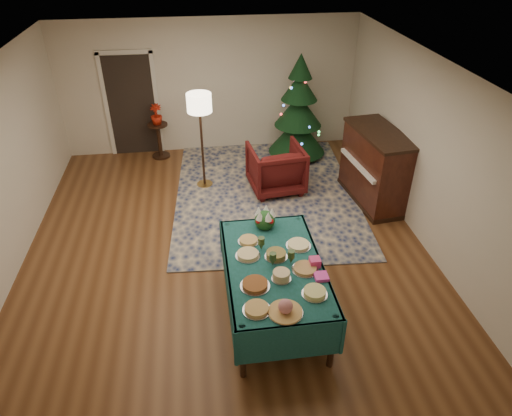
{
  "coord_description": "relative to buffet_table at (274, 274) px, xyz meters",
  "views": [
    {
      "loc": [
        -0.31,
        -5.67,
        4.29
      ],
      "look_at": [
        0.38,
        -0.59,
        0.99
      ],
      "focal_mm": 32.0,
      "sensor_mm": 36.0,
      "label": 1
    }
  ],
  "objects": [
    {
      "name": "room_shell",
      "position": [
        -0.48,
        1.53,
        0.72
      ],
      "size": [
        7.0,
        7.0,
        7.0
      ],
      "color": "#593319",
      "rests_on": "ground"
    },
    {
      "name": "doorway",
      "position": [
        -2.08,
        5.01,
        0.47
      ],
      "size": [
        1.08,
        0.04,
        2.16
      ],
      "color": "black",
      "rests_on": "ground"
    },
    {
      "name": "rug",
      "position": [
        0.35,
        2.93,
        -0.62
      ],
      "size": [
        3.46,
        4.39,
        0.02
      ],
      "primitive_type": "cube",
      "rotation": [
        0.0,
        0.0,
        -0.06
      ],
      "color": "#14214C",
      "rests_on": "ground"
    },
    {
      "name": "buffet_table",
      "position": [
        0.0,
        0.0,
        0.0
      ],
      "size": [
        1.18,
        2.02,
        0.78
      ],
      "color": "black",
      "rests_on": "ground"
    },
    {
      "name": "platter_0",
      "position": [
        -0.31,
        -0.72,
        0.18
      ],
      "size": [
        0.3,
        0.3,
        0.05
      ],
      "color": "silver",
      "rests_on": "buffet_table"
    },
    {
      "name": "platter_1",
      "position": [
        -0.02,
        -0.79,
        0.22
      ],
      "size": [
        0.37,
        0.37,
        0.17
      ],
      "color": "silver",
      "rests_on": "buffet_table"
    },
    {
      "name": "platter_2",
      "position": [
        0.35,
        -0.57,
        0.19
      ],
      "size": [
        0.29,
        0.29,
        0.06
      ],
      "color": "silver",
      "rests_on": "buffet_table"
    },
    {
      "name": "platter_3",
      "position": [
        -0.28,
        -0.35,
        0.18
      ],
      "size": [
        0.34,
        0.34,
        0.05
      ],
      "color": "silver",
      "rests_on": "buffet_table"
    },
    {
      "name": "platter_4",
      "position": [
        0.03,
        -0.27,
        0.21
      ],
      "size": [
        0.23,
        0.23,
        0.11
      ],
      "color": "silver",
      "rests_on": "buffet_table"
    },
    {
      "name": "platter_5",
      "position": [
        0.34,
        -0.15,
        0.18
      ],
      "size": [
        0.32,
        0.32,
        0.04
      ],
      "color": "silver",
      "rests_on": "buffet_table"
    },
    {
      "name": "platter_6",
      "position": [
        -0.3,
        0.2,
        0.18
      ],
      "size": [
        0.31,
        0.31,
        0.05
      ],
      "color": "silver",
      "rests_on": "buffet_table"
    },
    {
      "name": "platter_7",
      "position": [
        0.04,
        0.13,
        0.19
      ],
      "size": [
        0.28,
        0.28,
        0.08
      ],
      "color": "silver",
      "rests_on": "buffet_table"
    },
    {
      "name": "platter_8",
      "position": [
        0.36,
        0.31,
        0.18
      ],
      "size": [
        0.32,
        0.32,
        0.04
      ],
      "color": "silver",
      "rests_on": "buffet_table"
    },
    {
      "name": "platter_9",
      "position": [
        -0.25,
        0.48,
        0.18
      ],
      "size": [
        0.27,
        0.27,
        0.04
      ],
      "color": "silver",
      "rests_on": "buffet_table"
    },
    {
      "name": "goblet_0",
      "position": [
        -0.11,
        0.3,
        0.25
      ],
      "size": [
        0.08,
        0.08,
        0.18
      ],
      "color": "#2D471E",
      "rests_on": "buffet_table"
    },
    {
      "name": "goblet_1",
      "position": [
        0.2,
        -0.01,
        0.25
      ],
      "size": [
        0.08,
        0.08,
        0.18
      ],
      "color": "#2D471E",
      "rests_on": "buffet_table"
    },
    {
      "name": "goblet_2",
      "position": [
        -0.02,
        -0.02,
        0.25
      ],
      "size": [
        0.08,
        0.08,
        0.18
      ],
      "color": "#2D471E",
      "rests_on": "buffet_table"
    },
    {
      "name": "napkin_stack",
      "position": [
        0.49,
        -0.31,
        0.18
      ],
      "size": [
        0.16,
        0.16,
        0.04
      ],
      "primitive_type": "cube",
      "rotation": [
        0.0,
        0.0,
        0.0
      ],
      "color": "#F143BC",
      "rests_on": "buffet_table"
    },
    {
      "name": "gift_box",
      "position": [
        0.47,
        -0.09,
        0.21
      ],
      "size": [
        0.13,
        0.13,
        0.1
      ],
      "primitive_type": "cube",
      "rotation": [
        0.0,
        0.0,
        0.0
      ],
      "color": "#E43F84",
      "rests_on": "buffet_table"
    },
    {
      "name": "centerpiece",
      "position": [
        0.0,
        0.78,
        0.29
      ],
      "size": [
        0.28,
        0.28,
        0.32
      ],
      "color": "#1E4C1E",
      "rests_on": "buffet_table"
    },
    {
      "name": "armchair",
      "position": [
        0.56,
        3.07,
        -0.15
      ],
      "size": [
        1.02,
        0.97,
        0.95
      ],
      "primitive_type": "imported",
      "rotation": [
        0.0,
        0.0,
        3.26
      ],
      "color": "#4F1111",
      "rests_on": "ground"
    },
    {
      "name": "floor_lamp",
      "position": [
        -0.73,
        3.4,
        0.87
      ],
      "size": [
        0.43,
        0.43,
        1.77
      ],
      "color": "#A57F3F",
      "rests_on": "ground"
    },
    {
      "name": "side_table",
      "position": [
        -1.59,
        4.73,
        -0.27
      ],
      "size": [
        0.41,
        0.41,
        0.73
      ],
      "color": "black",
      "rests_on": "ground"
    },
    {
      "name": "potted_plant",
      "position": [
        -1.59,
        4.73,
        0.22
      ],
      "size": [
        0.23,
        0.41,
        0.23
      ],
      "primitive_type": "imported",
      "color": "#AE1E0C",
      "rests_on": "side_table"
    },
    {
      "name": "christmas_tree",
      "position": [
        1.24,
        4.4,
        0.33
      ],
      "size": [
        1.51,
        1.51,
        2.12
      ],
      "color": "black",
      "rests_on": "ground"
    },
    {
      "name": "piano",
      "position": [
        2.18,
        2.47,
        0.01
      ],
      "size": [
        0.87,
        1.58,
        1.31
      ],
      "color": "black",
      "rests_on": "ground"
    }
  ]
}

